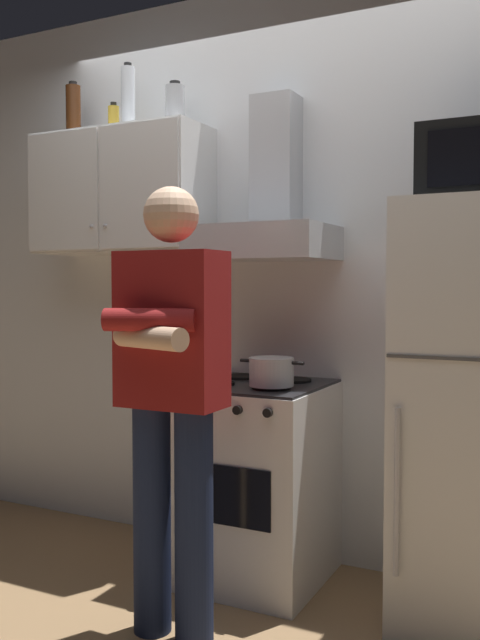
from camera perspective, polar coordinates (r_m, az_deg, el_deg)
The scene contains 11 objects.
ground_plane at distance 3.03m, azimuth 0.00°, elevation -22.28°, with size 7.00×7.00×0.00m, color olive.
back_wall_tiled at distance 3.29m, azimuth 4.68°, elevation 3.95°, with size 4.80×0.10×2.70m, color white.
upper_cabinet at distance 3.54m, azimuth -9.82°, elevation 10.34°, with size 0.90×0.37×0.60m.
stove_oven at distance 3.11m, azimuth 1.26°, elevation -13.10°, with size 0.60×0.62×0.87m.
range_hood at distance 3.12m, azimuth 2.29°, elevation 8.57°, with size 0.60×0.44×0.75m.
person_standing at distance 2.51m, azimuth -5.72°, elevation -6.01°, with size 0.38×0.33×1.64m.
cooking_pot at distance 2.85m, azimuth 2.62°, elevation -4.29°, with size 0.28×0.18×0.12m.
bottle_vodka_clear at distance 3.61m, azimuth -9.24°, elevation 17.62°, with size 0.07×0.07×0.33m.
bottle_canister_steel at distance 3.48m, azimuth -5.40°, elevation 17.23°, with size 0.09×0.09×0.21m.
bottle_rum_dark at distance 3.83m, azimuth -13.61°, elevation 16.40°, with size 0.08×0.08×0.29m.
bottle_spice_jar at distance 3.65m, azimuth -10.40°, elevation 16.00°, with size 0.06×0.06×0.15m.
Camera 1 is at (1.22, -2.45, 1.29)m, focal length 38.71 mm.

